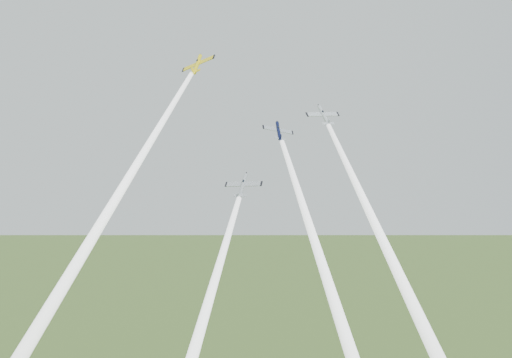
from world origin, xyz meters
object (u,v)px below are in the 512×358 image
(plane_silver_right, at_px, (324,115))
(plane_silver_low, at_px, (243,185))
(plane_navy, at_px, (278,131))
(plane_yellow, at_px, (197,64))

(plane_silver_right, height_order, plane_silver_low, plane_silver_right)
(plane_silver_right, distance_m, plane_silver_low, 27.75)
(plane_navy, bearing_deg, plane_silver_low, -144.17)
(plane_navy, bearing_deg, plane_silver_right, 21.78)
(plane_yellow, relative_size, plane_silver_low, 1.15)
(plane_yellow, relative_size, plane_silver_right, 1.10)
(plane_navy, xyz_separation_m, plane_silver_right, (9.24, 8.41, 3.81))
(plane_yellow, distance_m, plane_silver_low, 32.30)
(plane_yellow, distance_m, plane_silver_right, 28.96)
(plane_navy, relative_size, plane_silver_right, 0.86)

